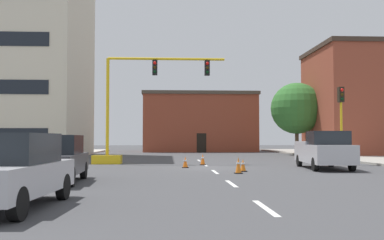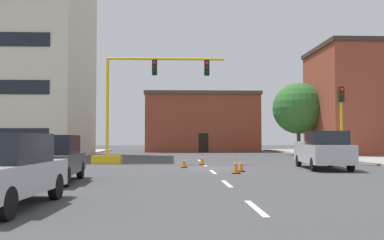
# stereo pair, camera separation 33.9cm
# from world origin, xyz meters

# --- Properties ---
(ground_plane) EXTENTS (160.00, 160.00, 0.00)m
(ground_plane) POSITION_xyz_m (0.00, 0.00, 0.00)
(ground_plane) COLOR #424244
(sidewalk_left) EXTENTS (6.00, 56.00, 0.14)m
(sidewalk_left) POSITION_xyz_m (-13.15, 8.00, 0.07)
(sidewalk_left) COLOR #B2ADA3
(sidewalk_left) RESTS_ON ground_plane
(sidewalk_right) EXTENTS (6.00, 56.00, 0.14)m
(sidewalk_right) POSITION_xyz_m (13.15, 8.00, 0.07)
(sidewalk_right) COLOR #9E998E
(sidewalk_right) RESTS_ON ground_plane
(lane_stripe_seg_0) EXTENTS (0.16, 2.40, 0.01)m
(lane_stripe_seg_0) POSITION_xyz_m (0.00, -14.00, 0.00)
(lane_stripe_seg_0) COLOR silver
(lane_stripe_seg_0) RESTS_ON ground_plane
(lane_stripe_seg_1) EXTENTS (0.16, 2.40, 0.01)m
(lane_stripe_seg_1) POSITION_xyz_m (0.00, -8.50, 0.00)
(lane_stripe_seg_1) COLOR silver
(lane_stripe_seg_1) RESTS_ON ground_plane
(lane_stripe_seg_2) EXTENTS (0.16, 2.40, 0.01)m
(lane_stripe_seg_2) POSITION_xyz_m (0.00, -3.00, 0.00)
(lane_stripe_seg_2) COLOR silver
(lane_stripe_seg_2) RESTS_ON ground_plane
(lane_stripe_seg_3) EXTENTS (0.16, 2.40, 0.01)m
(lane_stripe_seg_3) POSITION_xyz_m (0.00, 2.50, 0.00)
(lane_stripe_seg_3) COLOR silver
(lane_stripe_seg_3) RESTS_ON ground_plane
(lane_stripe_seg_4) EXTENTS (0.16, 2.40, 0.01)m
(lane_stripe_seg_4) POSITION_xyz_m (0.00, 8.00, 0.00)
(lane_stripe_seg_4) COLOR silver
(lane_stripe_seg_4) RESTS_ON ground_plane
(building_brick_center) EXTENTS (13.79, 9.15, 7.16)m
(building_brick_center) POSITION_xyz_m (1.60, 30.91, 3.59)
(building_brick_center) COLOR brown
(building_brick_center) RESTS_ON ground_plane
(building_row_right) EXTENTS (13.54, 9.43, 10.32)m
(building_row_right) POSITION_xyz_m (18.39, 16.87, 5.17)
(building_row_right) COLOR brown
(building_row_right) RESTS_ON ground_plane
(traffic_signal_gantry) EXTENTS (8.42, 1.20, 6.83)m
(traffic_signal_gantry) POSITION_xyz_m (-5.08, 4.12, 2.20)
(traffic_signal_gantry) COLOR yellow
(traffic_signal_gantry) RESTS_ON ground_plane
(traffic_light_pole_right) EXTENTS (0.32, 0.47, 4.80)m
(traffic_light_pole_right) POSITION_xyz_m (8.43, 2.42, 3.53)
(traffic_light_pole_right) COLOR yellow
(traffic_light_pole_right) RESTS_ON ground_plane
(tree_right_far) EXTENTS (5.05, 5.05, 7.10)m
(tree_right_far) POSITION_xyz_m (10.39, 18.50, 4.57)
(tree_right_far) COLOR brown
(tree_right_far) RESTS_ON ground_plane
(pickup_truck_silver) EXTENTS (2.46, 5.55, 1.99)m
(pickup_truck_silver) POSITION_xyz_m (6.01, -1.17, 0.97)
(pickup_truck_silver) COLOR #BCBCC1
(pickup_truck_silver) RESTS_ON ground_plane
(sedan_dark_gray_near_left) EXTENTS (2.07, 4.59, 1.74)m
(sedan_dark_gray_near_left) POSITION_xyz_m (-6.40, -7.78, 0.89)
(sedan_dark_gray_near_left) COLOR #3D3D42
(sedan_dark_gray_near_left) RESTS_ON ground_plane
(sedan_silver_mid_left) EXTENTS (2.08, 4.59, 1.74)m
(sedan_silver_mid_left) POSITION_xyz_m (-5.94, -13.77, 0.89)
(sedan_silver_mid_left) COLOR #B7B7BC
(sedan_silver_mid_left) RESTS_ON ground_plane
(traffic_cone_roadside_a) EXTENTS (0.36, 0.36, 0.69)m
(traffic_cone_roadside_a) POSITION_xyz_m (-0.14, 2.62, 0.34)
(traffic_cone_roadside_a) COLOR black
(traffic_cone_roadside_a) RESTS_ON ground_plane
(traffic_cone_roadside_b) EXTENTS (0.36, 0.36, 0.62)m
(traffic_cone_roadside_b) POSITION_xyz_m (1.39, -2.86, 0.30)
(traffic_cone_roadside_b) COLOR black
(traffic_cone_roadside_b) RESTS_ON ground_plane
(traffic_cone_roadside_c) EXTENTS (0.36, 0.36, 0.62)m
(traffic_cone_roadside_c) POSITION_xyz_m (-1.31, 0.06, 0.31)
(traffic_cone_roadside_c) COLOR black
(traffic_cone_roadside_c) RESTS_ON ground_plane
(traffic_cone_roadside_d) EXTENTS (0.36, 0.36, 0.76)m
(traffic_cone_roadside_d) POSITION_xyz_m (0.97, -4.05, 0.37)
(traffic_cone_roadside_d) COLOR black
(traffic_cone_roadside_d) RESTS_ON ground_plane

